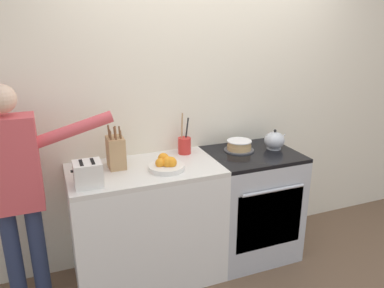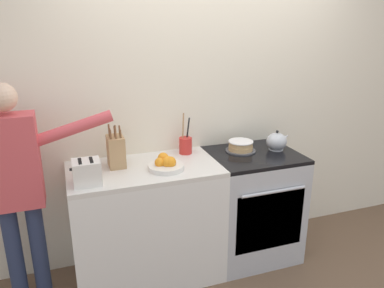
{
  "view_description": "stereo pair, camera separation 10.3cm",
  "coord_description": "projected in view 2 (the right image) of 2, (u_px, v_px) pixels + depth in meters",
  "views": [
    {
      "loc": [
        -1.25,
        -2.18,
        1.95
      ],
      "look_at": [
        -0.27,
        0.28,
        1.08
      ],
      "focal_mm": 35.0,
      "sensor_mm": 36.0,
      "label": 1
    },
    {
      "loc": [
        -1.15,
        -2.22,
        1.95
      ],
      "look_at": [
        -0.27,
        0.28,
        1.08
      ],
      "focal_mm": 35.0,
      "sensor_mm": 36.0,
      "label": 2
    }
  ],
  "objects": [
    {
      "name": "ground_plane",
      "position": [
        236.0,
        280.0,
        2.96
      ],
      "size": [
        16.0,
        16.0,
        0.0
      ],
      "primitive_type": "plane",
      "color": "brown"
    },
    {
      "name": "wall_back",
      "position": [
        208.0,
        103.0,
        3.13
      ],
      "size": [
        8.0,
        0.04,
        2.6
      ],
      "color": "silver",
      "rests_on": "ground_plane"
    },
    {
      "name": "counter_cabinet",
      "position": [
        147.0,
        223.0,
        2.9
      ],
      "size": [
        1.11,
        0.62,
        0.93
      ],
      "color": "white",
      "rests_on": "ground_plane"
    },
    {
      "name": "stove_range",
      "position": [
        252.0,
        205.0,
        3.18
      ],
      "size": [
        0.71,
        0.65,
        0.93
      ],
      "color": "#B7BABF",
      "rests_on": "ground_plane"
    },
    {
      "name": "layer_cake",
      "position": [
        241.0,
        146.0,
        3.08
      ],
      "size": [
        0.25,
        0.25,
        0.09
      ],
      "color": "#4C4C51",
      "rests_on": "stove_range"
    },
    {
      "name": "tea_kettle",
      "position": [
        277.0,
        141.0,
        3.11
      ],
      "size": [
        0.21,
        0.17,
        0.17
      ],
      "color": "#B7BABF",
      "rests_on": "stove_range"
    },
    {
      "name": "knife_block",
      "position": [
        116.0,
        151.0,
        2.74
      ],
      "size": [
        0.12,
        0.17,
        0.32
      ],
      "color": "tan",
      "rests_on": "counter_cabinet"
    },
    {
      "name": "utensil_crock",
      "position": [
        185.0,
        145.0,
        3.02
      ],
      "size": [
        0.1,
        0.1,
        0.33
      ],
      "color": "red",
      "rests_on": "counter_cabinet"
    },
    {
      "name": "fruit_bowl",
      "position": [
        166.0,
        164.0,
        2.71
      ],
      "size": [
        0.26,
        0.26,
        0.1
      ],
      "color": "silver",
      "rests_on": "counter_cabinet"
    },
    {
      "name": "toaster",
      "position": [
        87.0,
        172.0,
        2.45
      ],
      "size": [
        0.19,
        0.16,
        0.17
      ],
      "color": "silver",
      "rests_on": "counter_cabinet"
    },
    {
      "name": "person_baker",
      "position": [
        17.0,
        180.0,
        2.48
      ],
      "size": [
        0.92,
        0.2,
        1.6
      ],
      "rotation": [
        0.0,
        0.0,
        0.18
      ],
      "color": "#283351",
      "rests_on": "ground_plane"
    }
  ]
}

